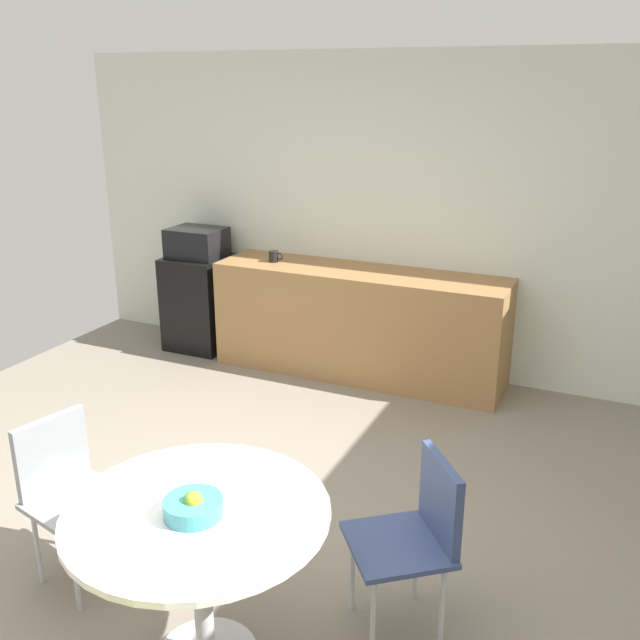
{
  "coord_description": "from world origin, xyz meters",
  "views": [
    {
      "loc": [
        1.81,
        -2.53,
        2.37
      ],
      "look_at": [
        0.08,
        1.25,
        0.95
      ],
      "focal_mm": 39.69,
      "sensor_mm": 36.0,
      "label": 1
    }
  ],
  "objects_px": {
    "mini_fridge": "(200,302)",
    "microwave": "(197,243)",
    "round_table": "(199,540)",
    "chair_gray": "(66,481)",
    "chair_navy": "(419,525)",
    "fruit_bowl": "(193,506)",
    "mug_white": "(274,256)"
  },
  "relations": [
    {
      "from": "mini_fridge",
      "to": "fruit_bowl",
      "type": "distance_m",
      "value": 3.9
    },
    {
      "from": "mini_fridge",
      "to": "microwave",
      "type": "distance_m",
      "value": 0.56
    },
    {
      "from": "mini_fridge",
      "to": "round_table",
      "type": "xyz_separation_m",
      "value": [
        2.13,
        -3.19,
        0.18
      ]
    },
    {
      "from": "chair_navy",
      "to": "mug_white",
      "type": "relative_size",
      "value": 6.43
    },
    {
      "from": "mini_fridge",
      "to": "fruit_bowl",
      "type": "bearing_deg",
      "value": -56.48
    },
    {
      "from": "fruit_bowl",
      "to": "mug_white",
      "type": "relative_size",
      "value": 1.82
    },
    {
      "from": "fruit_bowl",
      "to": "mug_white",
      "type": "xyz_separation_m",
      "value": [
        -1.35,
        3.2,
        0.15
      ]
    },
    {
      "from": "mini_fridge",
      "to": "round_table",
      "type": "relative_size",
      "value": 0.8
    },
    {
      "from": "fruit_bowl",
      "to": "mug_white",
      "type": "height_order",
      "value": "mug_white"
    },
    {
      "from": "round_table",
      "to": "chair_gray",
      "type": "relative_size",
      "value": 1.29
    },
    {
      "from": "chair_gray",
      "to": "fruit_bowl",
      "type": "height_order",
      "value": "fruit_bowl"
    },
    {
      "from": "round_table",
      "to": "chair_gray",
      "type": "xyz_separation_m",
      "value": [
        -0.93,
        0.22,
        -0.09
      ]
    },
    {
      "from": "mini_fridge",
      "to": "microwave",
      "type": "relative_size",
      "value": 1.78
    },
    {
      "from": "chair_navy",
      "to": "mug_white",
      "type": "height_order",
      "value": "mug_white"
    },
    {
      "from": "mini_fridge",
      "to": "chair_navy",
      "type": "relative_size",
      "value": 1.03
    },
    {
      "from": "round_table",
      "to": "mug_white",
      "type": "xyz_separation_m",
      "value": [
        -1.34,
        3.16,
        0.34
      ]
    },
    {
      "from": "chair_gray",
      "to": "mug_white",
      "type": "relative_size",
      "value": 6.43
    },
    {
      "from": "chair_navy",
      "to": "fruit_bowl",
      "type": "distance_m",
      "value": 1.01
    },
    {
      "from": "microwave",
      "to": "chair_navy",
      "type": "relative_size",
      "value": 0.58
    },
    {
      "from": "chair_gray",
      "to": "fruit_bowl",
      "type": "xyz_separation_m",
      "value": [
        0.94,
        -0.26,
        0.27
      ]
    },
    {
      "from": "microwave",
      "to": "chair_gray",
      "type": "bearing_deg",
      "value": -67.93
    },
    {
      "from": "mini_fridge",
      "to": "microwave",
      "type": "bearing_deg",
      "value": 0.0
    },
    {
      "from": "mini_fridge",
      "to": "round_table",
      "type": "bearing_deg",
      "value": -56.3
    },
    {
      "from": "round_table",
      "to": "chair_gray",
      "type": "height_order",
      "value": "chair_gray"
    },
    {
      "from": "mini_fridge",
      "to": "microwave",
      "type": "height_order",
      "value": "microwave"
    },
    {
      "from": "microwave",
      "to": "mug_white",
      "type": "distance_m",
      "value": 0.8
    },
    {
      "from": "mini_fridge",
      "to": "mug_white",
      "type": "xyz_separation_m",
      "value": [
        0.79,
        -0.03,
        0.52
      ]
    },
    {
      "from": "microwave",
      "to": "mini_fridge",
      "type": "bearing_deg",
      "value": 180.0
    },
    {
      "from": "chair_navy",
      "to": "round_table",
      "type": "bearing_deg",
      "value": -141.75
    },
    {
      "from": "chair_gray",
      "to": "fruit_bowl",
      "type": "distance_m",
      "value": 1.01
    },
    {
      "from": "round_table",
      "to": "mug_white",
      "type": "distance_m",
      "value": 3.45
    },
    {
      "from": "chair_gray",
      "to": "microwave",
      "type": "bearing_deg",
      "value": 112.07
    }
  ]
}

